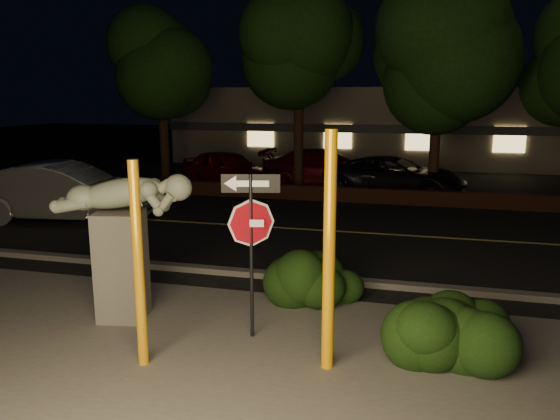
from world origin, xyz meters
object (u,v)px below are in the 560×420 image
object	(u,v)px
yellow_pole_left	(139,266)
silver_sedan	(65,192)
parked_car_red	(227,169)
sculpture	(122,231)
signpost	(251,223)
yellow_pole_right	(329,254)
parked_car_darkred	(326,169)
parked_car_dark	(395,176)

from	to	relation	value
yellow_pole_left	silver_sedan	bearing A→B (deg)	131.11
yellow_pole_left	parked_car_red	bearing A→B (deg)	105.28
yellow_pole_left	sculpture	xyz separation A→B (m)	(-1.03, 1.37, 0.08)
yellow_pole_left	signpost	world-z (taller)	yellow_pole_left
yellow_pole_left	silver_sedan	xyz separation A→B (m)	(-6.45, 7.39, -0.56)
sculpture	yellow_pole_right	bearing A→B (deg)	-24.19
silver_sedan	signpost	bearing A→B (deg)	-138.47
parked_car_darkred	parked_car_red	bearing A→B (deg)	105.04
yellow_pole_right	sculpture	xyz separation A→B (m)	(-3.48, 0.84, -0.11)
yellow_pole_right	parked_car_dark	xyz separation A→B (m)	(0.23, 13.47, -0.89)
parked_car_red	signpost	bearing A→B (deg)	-128.91
yellow_pole_right	signpost	distance (m)	1.44
signpost	parked_car_red	bearing A→B (deg)	97.93
signpost	parked_car_darkred	world-z (taller)	signpost
signpost	parked_car_darkred	size ratio (longest dim) A/B	0.49
signpost	parked_car_dark	distance (m)	12.93
silver_sedan	parked_car_dark	distance (m)	11.26
silver_sedan	parked_car_darkred	distance (m)	10.06
parked_car_darkred	parked_car_dark	distance (m)	3.01
silver_sedan	parked_car_darkred	world-z (taller)	silver_sedan
parked_car_red	parked_car_dark	bearing A→B (deg)	-61.40
silver_sedan	parked_car_red	size ratio (longest dim) A/B	1.19
yellow_pole_left	yellow_pole_right	xyz separation A→B (m)	(2.44, 0.53, 0.19)
sculpture	parked_car_dark	size ratio (longest dim) A/B	0.47
yellow_pole_left	signpost	bearing A→B (deg)	45.30
parked_car_red	parked_car_darkred	bearing A→B (deg)	-44.61
silver_sedan	parked_car_darkred	size ratio (longest dim) A/B	1.00
signpost	sculpture	xyz separation A→B (m)	(-2.22, 0.17, -0.29)
sculpture	parked_car_red	distance (m)	13.09
silver_sedan	parked_car_darkred	xyz separation A→B (m)	(6.36, 7.79, -0.10)
yellow_pole_right	silver_sedan	world-z (taller)	yellow_pole_right
sculpture	parked_car_dark	xyz separation A→B (m)	(3.70, 12.63, -0.78)
signpost	parked_car_darkred	distance (m)	14.08
yellow_pole_left	parked_car_darkred	distance (m)	15.20
parked_car_darkred	parked_car_dark	world-z (taller)	parked_car_darkred
parked_car_darkred	parked_car_dark	xyz separation A→B (m)	(2.76, -1.19, -0.04)
signpost	parked_car_dark	bearing A→B (deg)	70.01
yellow_pole_right	parked_car_darkred	distance (m)	14.90
sculpture	parked_car_red	bearing A→B (deg)	91.92
yellow_pole_left	parked_car_red	distance (m)	14.67
parked_car_dark	sculpture	bearing A→B (deg)	174.99
yellow_pole_left	parked_car_darkred	xyz separation A→B (m)	(-0.09, 15.18, -0.66)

